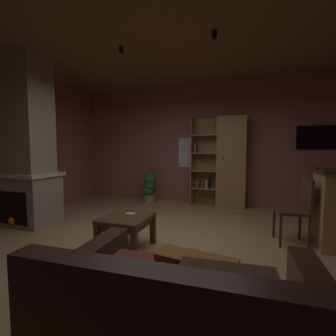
{
  "coord_description": "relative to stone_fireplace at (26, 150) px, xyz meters",
  "views": [
    {
      "loc": [
        1.13,
        -2.96,
        1.33
      ],
      "look_at": [
        0.0,
        0.4,
        1.05
      ],
      "focal_mm": 25.77,
      "sensor_mm": 36.0,
      "label": 1
    }
  ],
  "objects": [
    {
      "name": "coffee_table",
      "position": [
        2.2,
        -0.43,
        -0.96
      ],
      "size": [
        0.59,
        0.67,
        0.44
      ],
      "color": "#4C331E",
      "rests_on": "ground"
    },
    {
      "name": "track_light_spot_0",
      "position": [
        0.33,
        0.19,
        1.52
      ],
      "size": [
        0.07,
        0.07,
        0.09
      ],
      "primitive_type": "cylinder",
      "color": "black"
    },
    {
      "name": "dining_chair",
      "position": [
        4.38,
        0.49,
        -0.78
      ],
      "size": [
        0.48,
        0.48,
        0.92
      ],
      "color": "#4C331E",
      "rests_on": "ground"
    },
    {
      "name": "window_pane_back",
      "position": [
        2.34,
        2.64,
        -0.07
      ],
      "size": [
        0.62,
        0.01,
        0.72
      ],
      "primitive_type": "cube",
      "color": "white"
    },
    {
      "name": "leather_couch",
      "position": [
        3.4,
        -1.98,
        -1.0
      ],
      "size": [
        1.53,
        0.99,
        0.84
      ],
      "color": "#382116",
      "rests_on": "ground"
    },
    {
      "name": "ceiling",
      "position": [
        2.59,
        -0.26,
        1.6
      ],
      "size": [
        6.27,
        5.82,
        0.02
      ],
      "primitive_type": "cube",
      "color": "brown"
    },
    {
      "name": "floor",
      "position": [
        2.59,
        -0.26,
        -1.32
      ],
      "size": [
        6.27,
        5.82,
        0.02
      ],
      "primitive_type": "cube",
      "color": "tan",
      "rests_on": "ground"
    },
    {
      "name": "track_light_spot_2",
      "position": [
        3.24,
        0.11,
        1.52
      ],
      "size": [
        0.07,
        0.07,
        0.09
      ],
      "primitive_type": "cylinder",
      "color": "black"
    },
    {
      "name": "bookshelf_cabinet",
      "position": [
        3.26,
        2.4,
        -0.3
      ],
      "size": [
        1.22,
        0.41,
        2.05
      ],
      "color": "#A87F51",
      "rests_on": "ground"
    },
    {
      "name": "table_book_0",
      "position": [
        2.22,
        -0.36,
        -0.86
      ],
      "size": [
        0.12,
        0.09,
        0.02
      ],
      "primitive_type": "cube",
      "rotation": [
        0.0,
        0.0,
        -0.0
      ],
      "color": "beige",
      "rests_on": "coffee_table"
    },
    {
      "name": "stone_fireplace",
      "position": [
        0.0,
        0.0,
        0.0
      ],
      "size": [
        1.04,
        0.75,
        2.9
      ],
      "color": "gray",
      "rests_on": "ground"
    },
    {
      "name": "wall_mounted_tv",
      "position": [
        5.12,
        2.62,
        0.26
      ],
      "size": [
        0.88,
        0.06,
        0.5
      ],
      "color": "black"
    },
    {
      "name": "wall_back",
      "position": [
        2.59,
        2.68,
        0.14
      ],
      "size": [
        6.39,
        0.06,
        2.9
      ],
      "primitive_type": "cube",
      "color": "#9E5B56",
      "rests_on": "ground"
    },
    {
      "name": "track_light_spot_1",
      "position": [
        1.84,
        0.13,
        1.52
      ],
      "size": [
        0.07,
        0.07,
        0.09
      ],
      "primitive_type": "cylinder",
      "color": "black"
    },
    {
      "name": "potted_floor_plant",
      "position": [
        1.38,
        2.29,
        -0.9
      ],
      "size": [
        0.34,
        0.32,
        0.75
      ],
      "color": "#9E896B",
      "rests_on": "ground"
    }
  ]
}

